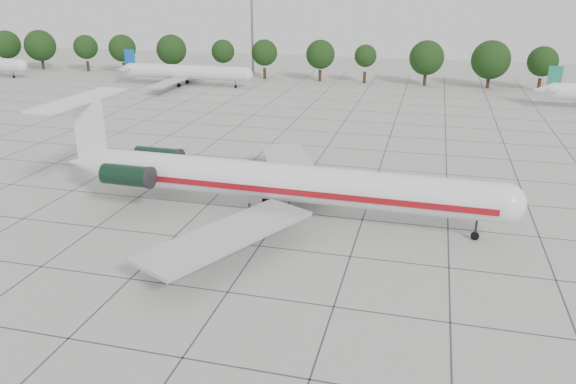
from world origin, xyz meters
The scene contains 6 objects.
ground centered at (0.00, 0.00, 0.00)m, with size 260.00×260.00×0.00m, color #A4A49D.
apron_joints centered at (0.00, 15.00, 0.01)m, with size 170.00×170.00×0.02m, color #383838.
main_airliner centered at (-1.33, 6.50, 3.77)m, with size 45.55×35.78×10.67m.
bg_airliner_b centered at (-38.90, 71.93, 2.91)m, with size 28.24×27.20×7.40m.
tree_line centered at (-11.68, 85.00, 5.98)m, with size 249.86×8.44×10.22m.
floodlight_mast centered at (-30.00, 92.00, 14.28)m, with size 1.60×1.60×25.45m.
Camera 1 is at (13.40, -42.07, 21.74)m, focal length 35.00 mm.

